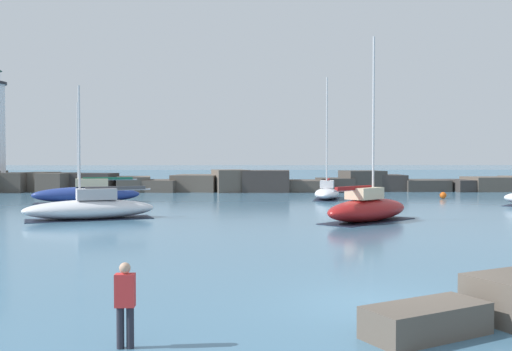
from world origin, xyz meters
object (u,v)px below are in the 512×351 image
sailboat_moored_0 (91,208)px  sailboat_moored_2 (327,192)px  sailboat_moored_4 (87,194)px  sailboat_moored_1 (368,208)px  person_on_rocks (125,301)px  mooring_buoy_orange_near (443,195)px

sailboat_moored_0 → sailboat_moored_2: bearing=43.9°
sailboat_moored_2 → sailboat_moored_4: size_ratio=1.23×
sailboat_moored_1 → person_on_rocks: 22.95m
sailboat_moored_1 → sailboat_moored_2: size_ratio=0.99×
sailboat_moored_1 → person_on_rocks: size_ratio=6.50×
sailboat_moored_1 → sailboat_moored_2: bearing=88.1°
sailboat_moored_0 → mooring_buoy_orange_near: size_ratio=9.80×
sailboat_moored_1 → mooring_buoy_orange_near: size_ratio=13.09×
sailboat_moored_0 → sailboat_moored_4: size_ratio=0.91×
sailboat_moored_1 → mooring_buoy_orange_near: bearing=58.6°
mooring_buoy_orange_near → person_on_rocks: size_ratio=0.50×
sailboat_moored_2 → sailboat_moored_4: (-19.70, -3.21, 0.11)m
sailboat_moored_4 → person_on_rocks: (9.73, -35.19, 0.16)m
mooring_buoy_orange_near → person_on_rocks: bearing=-117.6°
sailboat_moored_0 → sailboat_moored_2: size_ratio=0.74×
sailboat_moored_1 → sailboat_moored_0: bearing=173.5°
sailboat_moored_1 → sailboat_moored_4: (-19.14, 14.26, -0.01)m
sailboat_moored_1 → sailboat_moored_2: sailboat_moored_2 is taller
sailboat_moored_2 → sailboat_moored_4: sailboat_moored_2 is taller
sailboat_moored_0 → person_on_rocks: sailboat_moored_0 is taller
sailboat_moored_2 → person_on_rocks: bearing=-104.6°
person_on_rocks → sailboat_moored_2: bearing=75.4°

